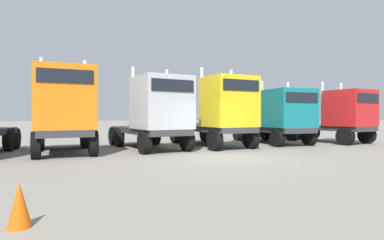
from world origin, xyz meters
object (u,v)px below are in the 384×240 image
(semi_truck_silver, at_px, (156,112))
(semi_truck_red, at_px, (338,116))
(semi_truck_teal, at_px, (282,116))
(semi_truck_orange, at_px, (65,109))
(semi_truck_yellow, at_px, (222,112))
(traffic_cone_near, at_px, (19,205))

(semi_truck_silver, distance_m, semi_truck_red, 11.93)
(semi_truck_teal, height_order, semi_truck_red, semi_truck_red)
(semi_truck_orange, bearing_deg, semi_truck_red, 88.16)
(semi_truck_silver, bearing_deg, semi_truck_yellow, 80.81)
(semi_truck_teal, bearing_deg, semi_truck_orange, -86.55)
(semi_truck_orange, bearing_deg, traffic_cone_near, -5.44)
(semi_truck_red, bearing_deg, semi_truck_orange, -98.70)
(semi_truck_orange, xyz_separation_m, semi_truck_red, (16.21, -0.03, -0.31))
(semi_truck_orange, height_order, semi_truck_yellow, semi_truck_orange)
(semi_truck_orange, distance_m, semi_truck_yellow, 7.91)
(semi_truck_orange, relative_size, semi_truck_red, 0.92)
(semi_truck_orange, xyz_separation_m, traffic_cone_near, (-0.63, -9.65, -1.66))
(semi_truck_silver, xyz_separation_m, semi_truck_teal, (7.84, 0.17, -0.19))
(semi_truck_silver, bearing_deg, traffic_cone_near, -34.19)
(traffic_cone_near, bearing_deg, semi_truck_teal, 38.05)
(semi_truck_orange, xyz_separation_m, semi_truck_silver, (4.28, 0.16, -0.12))
(semi_truck_orange, relative_size, semi_truck_yellow, 0.96)
(semi_truck_orange, relative_size, semi_truck_teal, 1.05)
(semi_truck_silver, height_order, semi_truck_red, semi_truck_silver)
(semi_truck_silver, height_order, semi_truck_yellow, semi_truck_yellow)
(semi_truck_silver, height_order, traffic_cone_near, semi_truck_silver)
(semi_truck_yellow, bearing_deg, traffic_cone_near, -45.44)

